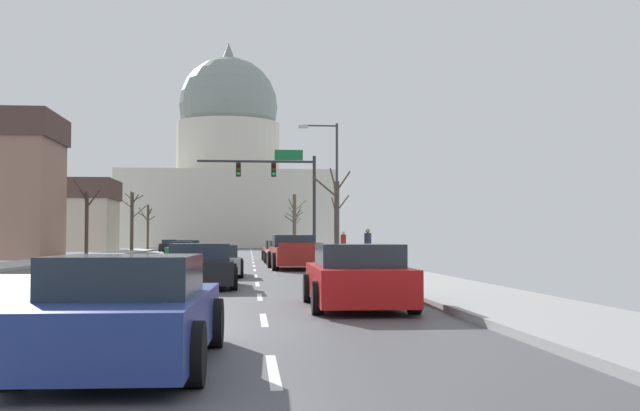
# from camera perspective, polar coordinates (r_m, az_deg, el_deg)

# --- Properties ---
(ground) EXTENTS (20.00, 180.00, 0.20)m
(ground) POSITION_cam_1_polar(r_m,az_deg,el_deg) (37.91, -10.18, -4.49)
(ground) COLOR #4A4A4F
(signal_gantry) EXTENTS (7.91, 0.41, 7.19)m
(signal_gantry) POSITION_cam_1_polar(r_m,az_deg,el_deg) (51.83, -2.81, 1.83)
(signal_gantry) COLOR #28282D
(signal_gantry) RESTS_ON ground
(street_lamp_right) EXTENTS (2.27, 0.24, 7.80)m
(street_lamp_right) POSITION_cam_1_polar(r_m,az_deg,el_deg) (43.88, 0.87, 1.97)
(street_lamp_right) COLOR #333338
(street_lamp_right) RESTS_ON ground
(capitol_building) EXTENTS (31.17, 22.16, 31.72)m
(capitol_building) POSITION_cam_1_polar(r_m,az_deg,el_deg) (120.25, -6.79, 2.34)
(capitol_building) COLOR beige
(capitol_building) RESTS_ON ground
(sedan_near_00) EXTENTS (2.03, 4.50, 1.24)m
(sedan_near_00) POSITION_cam_1_polar(r_m,az_deg,el_deg) (48.62, -3.10, -3.38)
(sedan_near_00) COLOR #B71414
(sedan_near_00) RESTS_ON ground
(sedan_near_01) EXTENTS (2.05, 4.64, 1.22)m
(sedan_near_01) POSITION_cam_1_polar(r_m,az_deg,el_deg) (42.32, -2.72, -3.55)
(sedan_near_01) COLOR #9EA3A8
(sedan_near_01) RESTS_ON ground
(pickup_truck_near_02) EXTENTS (2.45, 5.68, 1.56)m
(pickup_truck_near_02) POSITION_cam_1_polar(r_m,az_deg,el_deg) (35.60, -1.87, -3.55)
(pickup_truck_near_02) COLOR maroon
(pickup_truck_near_02) RESTS_ON ground
(sedan_near_03) EXTENTS (2.03, 4.48, 1.17)m
(sedan_near_03) POSITION_cam_1_polar(r_m,az_deg,el_deg) (29.13, -7.62, -4.12)
(sedan_near_03) COLOR #9EA3A8
(sedan_near_03) RESTS_ON ground
(sedan_near_04) EXTENTS (2.17, 4.53, 1.27)m
(sedan_near_04) POSITION_cam_1_polar(r_m,az_deg,el_deg) (22.71, -8.75, -4.51)
(sedan_near_04) COLOR black
(sedan_near_04) RESTS_ON ground
(sedan_near_05) EXTENTS (2.09, 4.59, 1.31)m
(sedan_near_05) POSITION_cam_1_polar(r_m,az_deg,el_deg) (15.95, 2.74, -5.33)
(sedan_near_05) COLOR #B71414
(sedan_near_05) RESTS_ON ground
(sedan_near_06) EXTENTS (2.04, 4.45, 1.24)m
(sedan_near_06) POSITION_cam_1_polar(r_m,az_deg,el_deg) (9.07, -13.91, -7.76)
(sedan_near_06) COLOR navy
(sedan_near_06) RESTS_ON ground
(sedan_oncoming_00) EXTENTS (2.16, 4.43, 1.16)m
(sedan_oncoming_00) POSITION_cam_1_polar(r_m,az_deg,el_deg) (57.52, -10.29, -3.23)
(sedan_oncoming_00) COLOR #1E7247
(sedan_oncoming_00) RESTS_ON ground
(sedan_oncoming_01) EXTENTS (2.03, 4.56, 1.21)m
(sedan_oncoming_01) POSITION_cam_1_polar(r_m,az_deg,el_deg) (70.88, -9.51, -3.04)
(sedan_oncoming_01) COLOR black
(sedan_oncoming_01) RESTS_ON ground
(sedan_oncoming_02) EXTENTS (2.03, 4.42, 1.23)m
(sedan_oncoming_02) POSITION_cam_1_polar(r_m,az_deg,el_deg) (83.86, -10.99, -2.93)
(sedan_oncoming_02) COLOR black
(sedan_oncoming_02) RESTS_ON ground
(sedan_oncoming_03) EXTENTS (2.07, 4.38, 1.16)m
(sedan_oncoming_03) POSITION_cam_1_polar(r_m,az_deg,el_deg) (93.55, -10.51, -2.89)
(sedan_oncoming_03) COLOR #6B6056
(sedan_oncoming_03) RESTS_ON ground
(flank_building_00) EXTENTS (13.34, 8.22, 7.61)m
(flank_building_00) POSITION_cam_1_polar(r_m,az_deg,el_deg) (86.78, -19.13, -0.65)
(flank_building_00) COLOR #B2A38E
(flank_building_00) RESTS_ON ground
(bare_tree_00) EXTENTS (2.20, 2.56, 5.38)m
(bare_tree_00) POSITION_cam_1_polar(r_m,az_deg,el_deg) (44.39, 1.21, -0.74)
(bare_tree_00) COLOR #4C3D2D
(bare_tree_00) RESTS_ON ground
(bare_tree_01) EXTENTS (1.91, 1.79, 5.06)m
(bare_tree_01) POSITION_cam_1_polar(r_m,az_deg,el_deg) (90.11, -12.55, -1.38)
(bare_tree_01) COLOR #4C3D2D
(bare_tree_01) RESTS_ON ground
(bare_tree_02) EXTENTS (2.11, 1.99, 5.97)m
(bare_tree_02) POSITION_cam_1_polar(r_m,az_deg,el_deg) (83.09, -1.90, -1.18)
(bare_tree_02) COLOR brown
(bare_tree_02) RESTS_ON ground
(bare_tree_03) EXTENTS (2.75, 2.26, 6.21)m
(bare_tree_03) POSITION_cam_1_polar(r_m,az_deg,el_deg) (81.65, -13.66, -1.01)
(bare_tree_03) COLOR #423328
(bare_tree_03) RESTS_ON ground
(bare_tree_04) EXTENTS (2.33, 1.51, 5.06)m
(bare_tree_04) POSITION_cam_1_polar(r_m,az_deg,el_deg) (92.10, -1.89, -1.77)
(bare_tree_04) COLOR #4C3D2D
(bare_tree_04) RESTS_ON ground
(bare_tree_05) EXTENTS (2.00, 2.61, 5.38)m
(bare_tree_05) POSITION_cam_1_polar(r_m,az_deg,el_deg) (57.24, -16.78, -0.93)
(bare_tree_05) COLOR #423328
(bare_tree_05) RESTS_ON ground
(pedestrian_00) EXTENTS (0.35, 0.34, 1.75)m
(pedestrian_00) POSITION_cam_1_polar(r_m,az_deg,el_deg) (36.89, 3.53, -2.89)
(pedestrian_00) COLOR black
(pedestrian_00) RESTS_ON ground
(pedestrian_01) EXTENTS (0.35, 0.34, 1.71)m
(pedestrian_01) POSITION_cam_1_polar(r_m,az_deg,el_deg) (46.87, 1.73, -2.81)
(pedestrian_01) COLOR #33333D
(pedestrian_01) RESTS_ON ground
(bicycle_parked) EXTENTS (0.12, 1.77, 0.85)m
(bicycle_parked) POSITION_cam_1_polar(r_m,az_deg,el_deg) (37.74, 1.64, -3.83)
(bicycle_parked) COLOR black
(bicycle_parked) RESTS_ON ground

